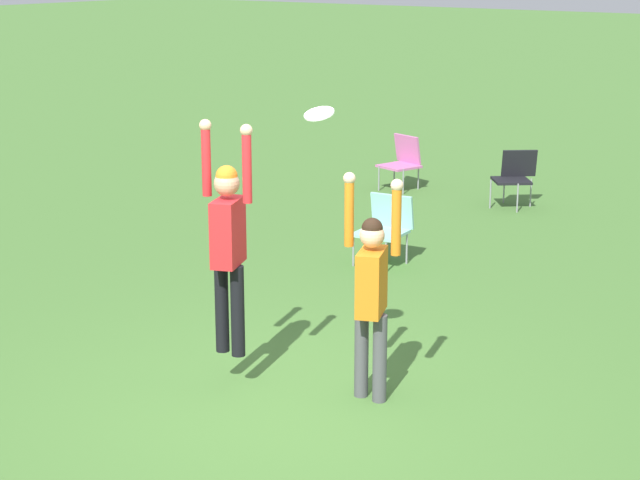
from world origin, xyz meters
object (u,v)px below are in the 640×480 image
at_px(person_defending, 371,285).
at_px(frisbee, 319,114).
at_px(person_jumping, 228,234).
at_px(camping_chair_5, 385,225).
at_px(camping_chair_0, 515,174).
at_px(camping_chair_2, 403,159).

xyz_separation_m(person_defending, frisbee, (-0.44, -0.13, 1.41)).
bearing_deg(person_jumping, camping_chair_5, -8.66).
relative_size(person_jumping, person_defending, 1.05).
bearing_deg(frisbee, camping_chair_5, 114.79).
relative_size(person_defending, frisbee, 7.76).
height_order(person_defending, frisbee, frisbee).
height_order(camping_chair_0, camping_chair_2, camping_chair_2).
bearing_deg(frisbee, camping_chair_2, 117.01).
bearing_deg(camping_chair_0, person_jumping, 58.19).
height_order(person_defending, camping_chair_5, person_defending).
xyz_separation_m(camping_chair_0, camping_chair_2, (-2.00, 0.06, -0.01)).
bearing_deg(camping_chair_5, person_defending, 114.66).
relative_size(person_defending, camping_chair_0, 2.31).
bearing_deg(person_jumping, frisbee, -86.43).
xyz_separation_m(person_defending, camping_chair_0, (-2.23, 7.24, -0.52)).
xyz_separation_m(person_defending, camping_chair_5, (-2.14, 3.55, -0.53)).
relative_size(person_jumping, camping_chair_2, 2.38).
bearing_deg(camping_chair_2, camping_chair_0, -166.18).
bearing_deg(person_defending, camping_chair_5, -171.36).
distance_m(person_jumping, person_defending, 1.30).
relative_size(camping_chair_0, camping_chair_5, 1.00).
bearing_deg(person_defending, camping_chair_0, 174.63).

